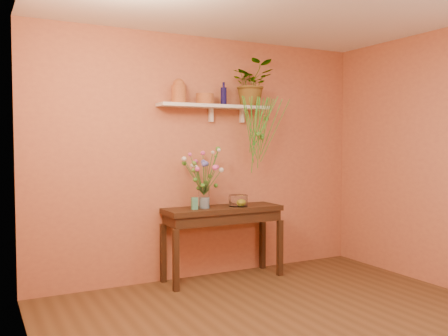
% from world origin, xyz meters
% --- Properties ---
extents(room, '(4.04, 4.04, 2.70)m').
position_xyz_m(room, '(0.00, 0.00, 1.35)').
color(room, brown).
rests_on(room, ground).
extents(sideboard, '(1.33, 0.43, 0.81)m').
position_xyz_m(sideboard, '(0.10, 1.77, 0.69)').
color(sideboard, '#3A2013').
rests_on(sideboard, ground).
extents(wall_shelf, '(1.30, 0.24, 0.19)m').
position_xyz_m(wall_shelf, '(0.06, 1.87, 1.92)').
color(wall_shelf, white).
rests_on(wall_shelf, room).
extents(terracotta_jug, '(0.20, 0.20, 0.26)m').
position_xyz_m(terracotta_jug, '(-0.38, 1.86, 2.06)').
color(terracotta_jug, '#B96134').
rests_on(terracotta_jug, wall_shelf).
extents(terracotta_pot, '(0.20, 0.20, 0.12)m').
position_xyz_m(terracotta_pot, '(-0.07, 1.87, 2.00)').
color(terracotta_pot, '#B96134').
rests_on(terracotta_pot, wall_shelf).
extents(blue_bottle, '(0.09, 0.09, 0.26)m').
position_xyz_m(blue_bottle, '(0.17, 1.88, 2.04)').
color(blue_bottle, '#100D3F').
rests_on(blue_bottle, wall_shelf).
extents(spider_plant, '(0.56, 0.52, 0.52)m').
position_xyz_m(spider_plant, '(0.52, 1.85, 2.20)').
color(spider_plant, '#3B7B23').
rests_on(spider_plant, wall_shelf).
extents(plant_fronds, '(0.68, 0.36, 0.85)m').
position_xyz_m(plant_fronds, '(0.54, 1.69, 1.68)').
color(plant_fronds, '#3B7B23').
rests_on(plant_fronds, wall_shelf).
extents(glass_vase, '(0.12, 0.12, 0.25)m').
position_xyz_m(glass_vase, '(-0.13, 1.77, 0.91)').
color(glass_vase, white).
rests_on(glass_vase, sideboard).
extents(bouquet, '(0.48, 0.50, 0.52)m').
position_xyz_m(bouquet, '(-0.14, 1.76, 1.24)').
color(bouquet, '#386B28').
rests_on(bouquet, glass_vase).
extents(glass_bowl, '(0.21, 0.21, 0.13)m').
position_xyz_m(glass_bowl, '(0.28, 1.74, 0.86)').
color(glass_bowl, white).
rests_on(glass_bowl, sideboard).
extents(lemon, '(0.08, 0.08, 0.08)m').
position_xyz_m(lemon, '(0.29, 1.72, 0.85)').
color(lemon, '#FFFC3C').
rests_on(lemon, glass_bowl).
extents(carton, '(0.07, 0.06, 0.13)m').
position_xyz_m(carton, '(-0.27, 1.72, 0.87)').
color(carton, '#337080').
rests_on(carton, sideboard).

